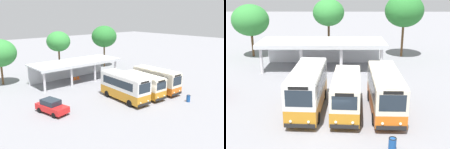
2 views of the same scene
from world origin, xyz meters
TOP-DOWN VIEW (x-y plane):
  - ground_plane at (0.00, 0.00)m, footprint 180.00×180.00m
  - city_bus_nearest_orange at (-2.03, 2.81)m, footprint 2.73×7.71m
  - city_bus_second_in_row at (1.06, 2.26)m, footprint 2.55×6.79m
  - city_bus_middle_cream at (4.15, 2.52)m, footprint 2.46×7.57m
  - parked_car_flank at (-11.36, 5.11)m, footprint 2.58×4.33m
  - terminal_canopy at (-1.59, 15.79)m, footprint 15.08×5.74m
  - waiting_chair_end_by_column at (-2.80, 14.38)m, footprint 0.44×0.44m
  - waiting_chair_second_from_end at (-2.22, 14.39)m, footprint 0.44×0.44m
  - waiting_chair_middle_seat at (-1.64, 14.39)m, footprint 0.44×0.44m
  - roadside_tree_behind_canopy at (-1.04, 21.71)m, footprint 4.41×4.41m
  - roadside_tree_east_of_canopy at (9.36, 20.97)m, footprint 5.29×5.29m
  - roadside_tree_west_of_canopy at (-11.85, 20.90)m, footprint 5.11×5.11m
  - litter_bin_apron at (3.81, -3.16)m, footprint 0.49×0.49m

SIDE VIEW (x-z plane):
  - ground_plane at x=0.00m, z-range 0.00..0.00m
  - litter_bin_apron at x=3.81m, z-range 0.01..0.91m
  - waiting_chair_end_by_column at x=-2.80m, z-range 0.09..0.95m
  - waiting_chair_second_from_end at x=-2.22m, z-range 0.09..0.95m
  - waiting_chair_middle_seat at x=-1.64m, z-range 0.09..0.95m
  - parked_car_flank at x=-11.36m, z-range 0.02..1.64m
  - city_bus_second_in_row at x=1.06m, z-range 0.17..3.27m
  - city_bus_middle_cream at x=4.15m, z-range 0.17..3.49m
  - city_bus_nearest_orange at x=-2.03m, z-range 0.17..3.70m
  - terminal_canopy at x=-1.59m, z-range 0.95..4.35m
  - roadside_tree_west_of_canopy at x=-11.85m, z-range 1.47..8.79m
  - roadside_tree_behind_canopy at x=-1.04m, z-range 2.09..10.08m
  - roadside_tree_east_of_canopy at x=9.36m, z-range 2.08..10.78m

